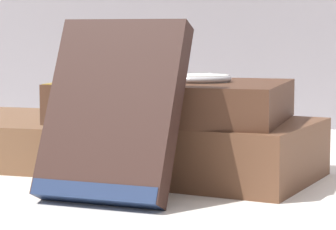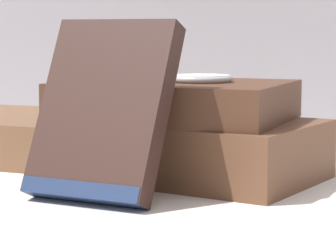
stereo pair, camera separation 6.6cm
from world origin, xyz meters
name	(u,v)px [view 1 (the left image)]	position (x,y,z in m)	size (l,w,h in m)	color
ground_plane	(171,179)	(0.00, 0.00, 0.00)	(3.00, 3.00, 0.00)	white
book_flat_bottom	(185,148)	(0.01, 0.01, 0.03)	(0.22, 0.16, 0.05)	brown
book_flat_top	(170,101)	(0.00, 0.01, 0.07)	(0.20, 0.15, 0.03)	#4C2D1E
book_leaning_front	(112,117)	(-0.01, -0.10, 0.06)	(0.10, 0.08, 0.14)	#331E19
pocket_watch	(200,78)	(0.02, 0.01, 0.09)	(0.05, 0.06, 0.01)	white
reading_glasses	(198,148)	(-0.03, 0.17, 0.00)	(0.10, 0.06, 0.00)	black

